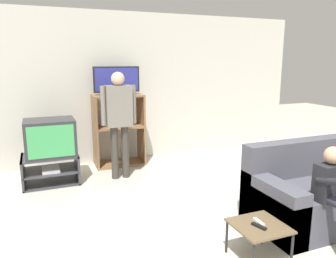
% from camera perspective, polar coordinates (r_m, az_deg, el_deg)
% --- Properties ---
extents(wall_back, '(6.40, 0.06, 2.60)m').
position_cam_1_polar(wall_back, '(5.96, -5.38, 7.20)').
color(wall_back, beige).
rests_on(wall_back, ground_plane).
extents(tv_stand, '(0.79, 0.57, 0.42)m').
position_cam_1_polar(tv_stand, '(5.15, -19.75, -6.60)').
color(tv_stand, '#38383D').
rests_on(tv_stand, ground_plane).
extents(television_main, '(0.69, 0.54, 0.53)m').
position_cam_1_polar(television_main, '(5.02, -19.82, -1.41)').
color(television_main, '#2D2D33').
rests_on(television_main, tv_stand).
extents(media_shelf, '(0.83, 0.45, 1.22)m').
position_cam_1_polar(media_shelf, '(5.66, -8.59, -0.10)').
color(media_shelf, '#8E6642').
rests_on(media_shelf, ground_plane).
extents(television_flat, '(0.77, 0.20, 0.47)m').
position_cam_1_polar(television_flat, '(5.57, -8.93, 8.20)').
color(television_flat, black).
rests_on(television_flat, media_shelf).
extents(snack_table, '(0.45, 0.45, 0.34)m').
position_cam_1_polar(snack_table, '(3.17, 15.56, -16.39)').
color(snack_table, brown).
rests_on(snack_table, ground_plane).
extents(remote_control_black, '(0.08, 0.15, 0.02)m').
position_cam_1_polar(remote_control_black, '(3.10, 15.54, -15.99)').
color(remote_control_black, black).
rests_on(remote_control_black, snack_table).
extents(remote_control_white, '(0.04, 0.15, 0.02)m').
position_cam_1_polar(remote_control_white, '(3.18, 15.52, -15.30)').
color(remote_control_white, silver).
rests_on(remote_control_white, snack_table).
extents(couch, '(1.55, 0.84, 0.87)m').
position_cam_1_polar(couch, '(4.11, 24.54, -10.35)').
color(couch, '#4C4C56').
rests_on(couch, ground_plane).
extents(person_standing_adult, '(0.53, 0.20, 1.62)m').
position_cam_1_polar(person_standing_adult, '(4.93, -8.54, 2.42)').
color(person_standing_adult, '#3D3833').
rests_on(person_standing_adult, ground_plane).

